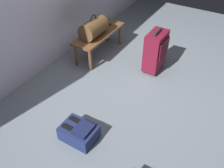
{
  "coord_description": "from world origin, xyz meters",
  "views": [
    {
      "loc": [
        -2.15,
        -0.87,
        2.18
      ],
      "look_at": [
        -0.16,
        0.33,
        0.25
      ],
      "focal_mm": 39.34,
      "sensor_mm": 36.0,
      "label": 1
    }
  ],
  "objects": [
    {
      "name": "ground_plane",
      "position": [
        0.0,
        0.0,
        0.0
      ],
      "size": [
        6.6,
        6.6,
        0.0
      ],
      "primitive_type": "plane",
      "color": "slate"
    },
    {
      "name": "cell_phone",
      "position": [
        0.97,
        1.1,
        0.39
      ],
      "size": [
        0.07,
        0.14,
        0.01
      ],
      "color": "#191E4C",
      "rests_on": "bench"
    },
    {
      "name": "duffel_bag_brown",
      "position": [
        0.54,
        1.06,
        0.51
      ],
      "size": [
        0.44,
        0.26,
        0.34
      ],
      "color": "brown",
      "rests_on": "bench"
    },
    {
      "name": "backpack_navy",
      "position": [
        -0.88,
        0.31,
        0.09
      ],
      "size": [
        0.28,
        0.38,
        0.21
      ],
      "color": "navy",
      "rests_on": "ground"
    },
    {
      "name": "bench",
      "position": [
        0.67,
        1.06,
        0.32
      ],
      "size": [
        1.0,
        0.36,
        0.38
      ],
      "color": "brown",
      "rests_on": "ground"
    },
    {
      "name": "suitcase_upright_burgundy",
      "position": [
        0.71,
        0.13,
        0.33
      ],
      "size": [
        0.38,
        0.24,
        0.64
      ],
      "color": "maroon",
      "rests_on": "ground"
    }
  ]
}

